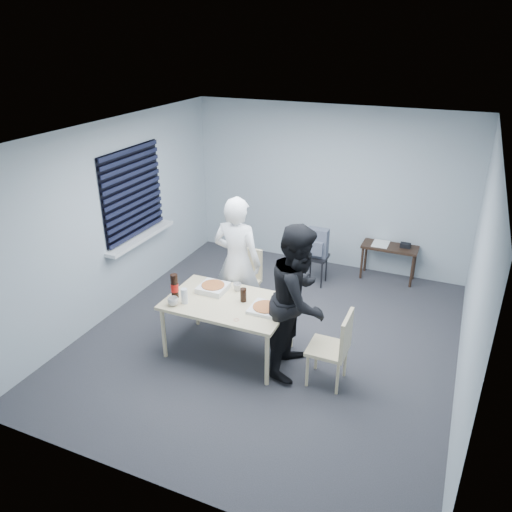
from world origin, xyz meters
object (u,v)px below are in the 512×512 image
at_px(mug_b, 237,287).
at_px(side_table, 390,251).
at_px(person_black, 299,300).
at_px(stool, 316,262).
at_px(chair_far, 245,276).
at_px(chair_right, 336,344).
at_px(person_white, 237,263).
at_px(mug_a, 173,301).
at_px(backpack, 317,243).
at_px(dining_table, 228,306).
at_px(soda_bottle, 175,286).

bearing_deg(mug_b, side_table, 59.62).
relative_size(person_black, stool, 3.81).
relative_size(chair_far, chair_right, 1.00).
distance_m(chair_right, person_white, 1.73).
distance_m(person_black, mug_a, 1.45).
bearing_deg(stool, mug_a, -111.58).
relative_size(backpack, mug_b, 4.42).
bearing_deg(mug_b, person_black, -14.94).
height_order(dining_table, soda_bottle, soda_bottle).
bearing_deg(stool, chair_far, -121.37).
bearing_deg(side_table, mug_b, -120.38).
bearing_deg(chair_far, backpack, 58.32).
bearing_deg(chair_far, soda_bottle, -107.54).
bearing_deg(stool, dining_table, -101.55).
xyz_separation_m(chair_right, mug_b, (-1.35, 0.37, 0.24)).
distance_m(backpack, mug_b, 1.91).
bearing_deg(stool, side_table, 30.94).
height_order(backpack, mug_b, backpack).
relative_size(person_white, backpack, 4.00).
xyz_separation_m(side_table, soda_bottle, (-2.05, -2.91, 0.36)).
xyz_separation_m(dining_table, soda_bottle, (-0.62, -0.15, 0.20)).
relative_size(person_white, mug_a, 14.39).
relative_size(dining_table, person_white, 0.82).
bearing_deg(stool, soda_bottle, -114.68).
bearing_deg(mug_a, soda_bottle, 114.63).
distance_m(dining_table, mug_a, 0.64).
height_order(dining_table, stool, dining_table).
bearing_deg(person_black, stool, 11.05).
xyz_separation_m(chair_right, side_table, (0.10, 2.83, -0.03)).
bearing_deg(chair_right, soda_bottle, -177.76).
height_order(dining_table, mug_b, mug_b).
xyz_separation_m(person_white, person_black, (1.04, -0.60, 0.00)).
relative_size(side_table, backpack, 1.91).
xyz_separation_m(stool, mug_a, (-0.98, -2.48, 0.40)).
relative_size(person_black, backpack, 4.00).
xyz_separation_m(person_white, backpack, (0.63, 1.48, -0.21)).
xyz_separation_m(dining_table, backpack, (0.44, 2.14, 0.04)).
distance_m(dining_table, soda_bottle, 0.67).
height_order(side_table, soda_bottle, soda_bottle).
distance_m(chair_far, backpack, 1.32).
distance_m(person_black, mug_b, 0.90).
height_order(person_white, person_black, same).
height_order(chair_far, mug_b, chair_far).
relative_size(chair_right, mug_b, 8.90).
distance_m(stool, mug_a, 2.70).
xyz_separation_m(dining_table, person_white, (-0.19, 0.66, 0.24)).
relative_size(chair_right, soda_bottle, 2.98).
xyz_separation_m(dining_table, side_table, (1.43, 2.75, -0.16)).
relative_size(chair_far, person_white, 0.50).
distance_m(chair_right, mug_a, 1.91).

